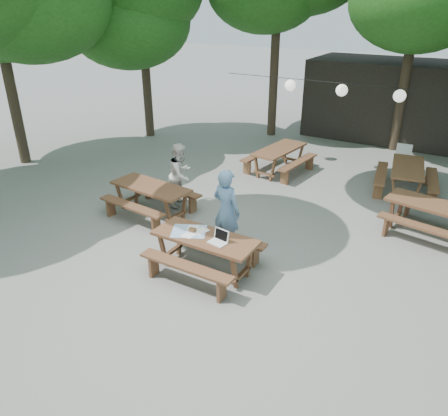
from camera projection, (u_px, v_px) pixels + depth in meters
ground at (249, 258)px, 8.89m from camera, size 80.00×80.00×0.00m
pavilion at (394, 100)px, 16.21m from camera, size 6.00×3.00×2.80m
main_picnic_table at (205, 253)px, 8.35m from camera, size 2.00×1.58×0.75m
picnic_table_nw at (152, 199)px, 10.58m from camera, size 2.06×1.74×0.75m
picnic_table_ne at (432, 219)px, 9.63m from camera, size 2.15×1.89×0.75m
picnic_table_far_w at (279, 160)px, 13.21m from camera, size 1.80×2.08×0.75m
picnic_table_far_e at (406, 179)px, 11.81m from camera, size 1.86×2.12×0.75m
woman at (226, 211)px, 8.86m from camera, size 0.71×0.52×1.78m
second_person at (181, 175)px, 10.92m from camera, size 0.69×0.85×1.61m
plastic_chair at (400, 166)px, 13.07m from camera, size 0.46×0.46×0.90m
laptop at (219, 239)px, 7.97m from camera, size 0.37×0.31×0.24m
tabletop_clutter at (190, 231)px, 8.35m from camera, size 0.83×0.78×0.08m
paper_lanterns at (342, 90)px, 12.60m from camera, size 9.00×0.34×0.38m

